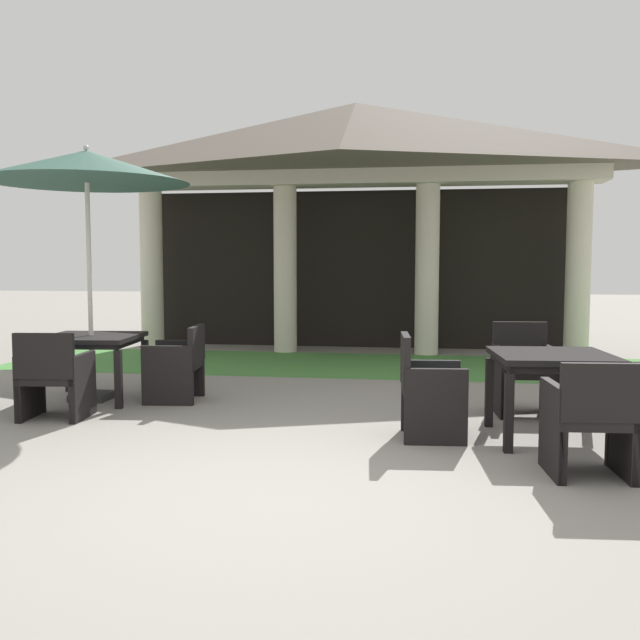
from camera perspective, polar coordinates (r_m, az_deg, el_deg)
The scene contains 11 objects.
ground_plane at distance 4.75m, azimuth -6.22°, elevation -13.98°, with size 60.00×60.00×0.00m, color gray.
background_pavilion at distance 11.84m, azimuth 2.97°, elevation 13.06°, with size 8.33×3.16×4.12m.
lawn_strip at distance 10.38m, azimuth 2.11°, elevation -3.65°, with size 10.13×2.52×0.01m, color #47843D.
patio_table_near_foreground at distance 6.26m, azimuth 18.48°, elevation -3.47°, with size 1.04×1.04×0.75m.
patio_chair_near_foreground_south at distance 5.32m, azimuth 21.25°, elevation -7.71°, with size 0.60×0.59×0.85m.
patio_chair_near_foreground_west at distance 6.12m, azimuth 8.90°, elevation -5.74°, with size 0.58×0.60×0.90m.
patio_chair_near_foreground_north at distance 7.29m, azimuth 16.36°, elevation -4.11°, with size 0.61×0.62×0.91m.
patio_table_mid_left at distance 8.08m, azimuth -18.24°, elevation -1.84°, with size 1.07×1.07×0.72m.
patio_umbrella_mid_left at distance 8.10m, azimuth -18.59°, elevation 11.67°, with size 2.21×2.21×2.79m.
patio_chair_mid_left_east at distance 7.82m, azimuth -11.63°, elevation -3.64°, with size 0.61×0.65×0.83m.
patio_chair_mid_left_south at distance 7.24m, azimuth -20.95°, elevation -4.49°, with size 0.64×0.60×0.86m.
Camera 1 is at (1.16, -4.34, 1.52)m, focal length 39.04 mm.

